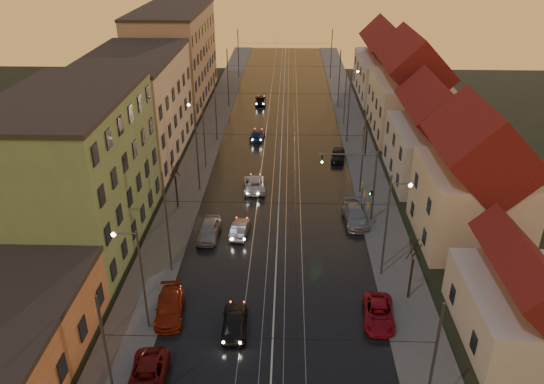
# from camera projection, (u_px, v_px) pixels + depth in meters

# --- Properties ---
(ground) EXTENTS (160.00, 160.00, 0.00)m
(ground) POSITION_uv_depth(u_px,v_px,m) (272.00, 351.00, 35.48)
(ground) COLOR black
(ground) RESTS_ON ground
(road) EXTENTS (16.00, 120.00, 0.04)m
(road) POSITION_uv_depth(u_px,v_px,m) (282.00, 139.00, 71.24)
(road) COLOR black
(road) RESTS_ON ground
(sidewalk_left) EXTENTS (4.00, 120.00, 0.15)m
(sidewalk_left) POSITION_uv_depth(u_px,v_px,m) (208.00, 137.00, 71.51)
(sidewalk_left) COLOR #4C4C4C
(sidewalk_left) RESTS_ON ground
(sidewalk_right) EXTENTS (4.00, 120.00, 0.15)m
(sidewalk_right) POSITION_uv_depth(u_px,v_px,m) (356.00, 139.00, 70.93)
(sidewalk_right) COLOR #4C4C4C
(sidewalk_right) RESTS_ON ground
(tram_rail_0) EXTENTS (0.06, 120.00, 0.03)m
(tram_rail_0) POSITION_uv_depth(u_px,v_px,m) (265.00, 138.00, 71.29)
(tram_rail_0) COLOR gray
(tram_rail_0) RESTS_ON road
(tram_rail_1) EXTENTS (0.06, 120.00, 0.03)m
(tram_rail_1) POSITION_uv_depth(u_px,v_px,m) (276.00, 138.00, 71.25)
(tram_rail_1) COLOR gray
(tram_rail_1) RESTS_ON road
(tram_rail_2) EXTENTS (0.06, 120.00, 0.03)m
(tram_rail_2) POSITION_uv_depth(u_px,v_px,m) (287.00, 138.00, 71.21)
(tram_rail_2) COLOR gray
(tram_rail_2) RESTS_ON road
(tram_rail_3) EXTENTS (0.06, 120.00, 0.03)m
(tram_rail_3) POSITION_uv_depth(u_px,v_px,m) (298.00, 139.00, 71.16)
(tram_rail_3) COLOR gray
(tram_rail_3) RESTS_ON road
(apartment_left_1) EXTENTS (10.00, 18.00, 13.00)m
(apartment_left_1) POSITION_uv_depth(u_px,v_px,m) (75.00, 173.00, 45.61)
(apartment_left_1) COLOR #658152
(apartment_left_1) RESTS_ON ground
(apartment_left_2) EXTENTS (10.00, 20.00, 12.00)m
(apartment_left_2) POSITION_uv_depth(u_px,v_px,m) (136.00, 108.00, 63.71)
(apartment_left_2) COLOR beige
(apartment_left_2) RESTS_ON ground
(apartment_left_3) EXTENTS (10.00, 24.00, 14.00)m
(apartment_left_3) POSITION_uv_depth(u_px,v_px,m) (175.00, 56.00, 84.73)
(apartment_left_3) COLOR #94805F
(apartment_left_3) RESTS_ON ground
(house_right_0) EXTENTS (8.16, 10.20, 5.80)m
(house_right_0) POSITION_uv_depth(u_px,v_px,m) (527.00, 303.00, 35.47)
(house_right_0) COLOR beige
(house_right_0) RESTS_ON ground
(house_right_1) EXTENTS (8.67, 10.20, 10.80)m
(house_right_1) POSITION_uv_depth(u_px,v_px,m) (473.00, 185.00, 45.97)
(house_right_1) COLOR beige
(house_right_1) RESTS_ON ground
(house_right_2) EXTENTS (9.18, 12.24, 9.20)m
(house_right_2) POSITION_uv_depth(u_px,v_px,m) (435.00, 140.00, 57.96)
(house_right_2) COLOR beige
(house_right_2) RESTS_ON ground
(house_right_3) EXTENTS (9.18, 14.28, 11.50)m
(house_right_3) POSITION_uv_depth(u_px,v_px,m) (409.00, 91.00, 70.85)
(house_right_3) COLOR beige
(house_right_3) RESTS_ON ground
(house_right_4) EXTENTS (9.18, 16.32, 10.00)m
(house_right_4) POSITION_uv_depth(u_px,v_px,m) (387.00, 66.00, 87.28)
(house_right_4) COLOR beige
(house_right_4) RESTS_ON ground
(catenary_pole_l_0) EXTENTS (0.16, 0.16, 9.00)m
(catenary_pole_l_0) POSITION_uv_depth(u_px,v_px,m) (108.00, 364.00, 28.36)
(catenary_pole_l_0) COLOR #595B60
(catenary_pole_l_0) RESTS_ON ground
(catenary_pole_r_0) EXTENTS (0.16, 0.16, 9.00)m
(catenary_pole_r_0) POSITION_uv_depth(u_px,v_px,m) (432.00, 372.00, 27.86)
(catenary_pole_r_0) COLOR #595B60
(catenary_pole_r_0) RESTS_ON ground
(catenary_pole_l_1) EXTENTS (0.16, 0.16, 9.00)m
(catenary_pole_l_1) POSITION_uv_depth(u_px,v_px,m) (167.00, 224.00, 41.77)
(catenary_pole_l_1) COLOR #595B60
(catenary_pole_l_1) RESTS_ON ground
(catenary_pole_r_1) EXTENTS (0.16, 0.16, 9.00)m
(catenary_pole_r_1) POSITION_uv_depth(u_px,v_px,m) (386.00, 227.00, 41.27)
(catenary_pole_r_1) COLOR #595B60
(catenary_pole_r_1) RESTS_ON ground
(catenary_pole_l_2) EXTENTS (0.16, 0.16, 9.00)m
(catenary_pole_l_2) POSITION_uv_depth(u_px,v_px,m) (197.00, 152.00, 55.18)
(catenary_pole_l_2) COLOR #595B60
(catenary_pole_l_2) RESTS_ON ground
(catenary_pole_r_2) EXTENTS (0.16, 0.16, 9.00)m
(catenary_pole_r_2) POSITION_uv_depth(u_px,v_px,m) (363.00, 154.00, 54.69)
(catenary_pole_r_2) COLOR #595B60
(catenary_pole_r_2) RESTS_ON ground
(catenary_pole_l_3) EXTENTS (0.16, 0.16, 9.00)m
(catenary_pole_l_3) POSITION_uv_depth(u_px,v_px,m) (216.00, 108.00, 68.60)
(catenary_pole_l_3) COLOR #595B60
(catenary_pole_l_3) RESTS_ON ground
(catenary_pole_r_3) EXTENTS (0.16, 0.16, 9.00)m
(catenary_pole_r_3) POSITION_uv_depth(u_px,v_px,m) (349.00, 109.00, 68.10)
(catenary_pole_r_3) COLOR #595B60
(catenary_pole_r_3) RESTS_ON ground
(catenary_pole_l_4) EXTENTS (0.16, 0.16, 9.00)m
(catenary_pole_l_4) POSITION_uv_depth(u_px,v_px,m) (228.00, 79.00, 82.01)
(catenary_pole_l_4) COLOR #595B60
(catenary_pole_l_4) RESTS_ON ground
(catenary_pole_r_4) EXTENTS (0.16, 0.16, 9.00)m
(catenary_pole_r_4) POSITION_uv_depth(u_px,v_px,m) (339.00, 80.00, 81.51)
(catenary_pole_r_4) COLOR #595B60
(catenary_pole_r_4) RESTS_ON ground
(catenary_pole_l_5) EXTENTS (0.16, 0.16, 9.00)m
(catenary_pole_l_5) POSITION_uv_depth(u_px,v_px,m) (238.00, 54.00, 98.11)
(catenary_pole_l_5) COLOR #595B60
(catenary_pole_l_5) RESTS_ON ground
(catenary_pole_r_5) EXTENTS (0.16, 0.16, 9.00)m
(catenary_pole_r_5) POSITION_uv_depth(u_px,v_px,m) (331.00, 55.00, 97.61)
(catenary_pole_r_5) COLOR #595B60
(catenary_pole_r_5) RESTS_ON ground
(street_lamp_0) EXTENTS (1.75, 0.32, 8.00)m
(street_lamp_0) POSITION_uv_depth(u_px,v_px,m) (137.00, 271.00, 35.35)
(street_lamp_0) COLOR #595B60
(street_lamp_0) RESTS_ON ground
(street_lamp_1) EXTENTS (1.75, 0.32, 8.00)m
(street_lamp_1) POSITION_uv_depth(u_px,v_px,m) (391.00, 217.00, 41.98)
(street_lamp_1) COLOR #595B60
(street_lamp_1) RESTS_ON ground
(street_lamp_2) EXTENTS (1.75, 0.32, 8.00)m
(street_lamp_2) POSITION_uv_depth(u_px,v_px,m) (201.00, 129.00, 60.39)
(street_lamp_2) COLOR #595B60
(street_lamp_2) RESTS_ON ground
(street_lamp_3) EXTENTS (1.75, 0.32, 8.00)m
(street_lamp_3) POSITION_uv_depth(u_px,v_px,m) (348.00, 91.00, 74.17)
(street_lamp_3) COLOR #595B60
(street_lamp_3) RESTS_ON ground
(traffic_light_mast) EXTENTS (5.30, 0.32, 7.20)m
(traffic_light_mast) POSITION_uv_depth(u_px,v_px,m) (364.00, 177.00, 49.29)
(traffic_light_mast) COLOR #595B60
(traffic_light_mast) RESTS_ON ground
(bare_tree_0) EXTENTS (1.09, 1.09, 5.11)m
(bare_tree_0) POSITION_uv_depth(u_px,v_px,m) (176.00, 186.00, 52.55)
(bare_tree_0) COLOR black
(bare_tree_0) RESTS_ON ground
(bare_tree_1) EXTENTS (1.09, 1.09, 5.11)m
(bare_tree_1) POSITION_uv_depth(u_px,v_px,m) (412.00, 271.00, 39.44)
(bare_tree_1) COLOR black
(bare_tree_1) RESTS_ON ground
(bare_tree_2) EXTENTS (1.09, 1.09, 5.11)m
(bare_tree_2) POSITION_uv_depth(u_px,v_px,m) (366.00, 138.00, 64.48)
(bare_tree_2) COLOR black
(bare_tree_2) RESTS_ON ground
(driving_car_0) EXTENTS (1.90, 4.37, 1.47)m
(driving_car_0) POSITION_uv_depth(u_px,v_px,m) (235.00, 321.00, 37.11)
(driving_car_0) COLOR black
(driving_car_0) RESTS_ON ground
(driving_car_1) EXTENTS (1.71, 3.98, 1.27)m
(driving_car_1) POSITION_uv_depth(u_px,v_px,m) (240.00, 229.00, 48.68)
(driving_car_1) COLOR #96969B
(driving_car_1) RESTS_ON ground
(driving_car_2) EXTENTS (2.70, 4.98, 1.33)m
(driving_car_2) POSITION_uv_depth(u_px,v_px,m) (254.00, 184.00, 57.13)
(driving_car_2) COLOR silver
(driving_car_2) RESTS_ON ground
(driving_car_3) EXTENTS (2.18, 4.36, 1.22)m
(driving_car_3) POSITION_uv_depth(u_px,v_px,m) (258.00, 135.00, 70.81)
(driving_car_3) COLOR #19284D
(driving_car_3) RESTS_ON ground
(driving_car_4) EXTENTS (1.82, 4.28, 1.44)m
(driving_car_4) POSITION_uv_depth(u_px,v_px,m) (261.00, 100.00, 84.91)
(driving_car_4) COLOR black
(driving_car_4) RESTS_ON ground
(parked_left_1) EXTENTS (2.49, 4.94, 1.34)m
(parked_left_1) POSITION_uv_depth(u_px,v_px,m) (147.00, 377.00, 32.56)
(parked_left_1) COLOR #601011
(parked_left_1) RESTS_ON ground
(parked_left_2) EXTENTS (2.45, 4.94, 1.38)m
(parked_left_2) POSITION_uv_depth(u_px,v_px,m) (169.00, 307.00, 38.53)
(parked_left_2) COLOR maroon
(parked_left_2) RESTS_ON ground
(parked_left_3) EXTENTS (2.02, 4.59, 1.53)m
(parked_left_3) POSITION_uv_depth(u_px,v_px,m) (209.00, 230.00, 48.29)
(parked_left_3) COLOR #98999D
(parked_left_3) RESTS_ON ground
(parked_right_0) EXTENTS (2.48, 4.72, 1.27)m
(parked_right_0) POSITION_uv_depth(u_px,v_px,m) (379.00, 313.00, 38.00)
(parked_right_0) COLOR maroon
(parked_right_0) RESTS_ON ground
(parked_right_1) EXTENTS (2.39, 5.29, 1.50)m
(parked_right_1) POSITION_uv_depth(u_px,v_px,m) (355.00, 215.00, 50.74)
(parked_right_1) COLOR #96969B
(parked_right_1) RESTS_ON ground
(parked_right_2) EXTENTS (2.09, 4.12, 1.35)m
(parked_right_2) POSITION_uv_depth(u_px,v_px,m) (338.00, 155.00, 64.34)
(parked_right_2) COLOR black
(parked_right_2) RESTS_ON ground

